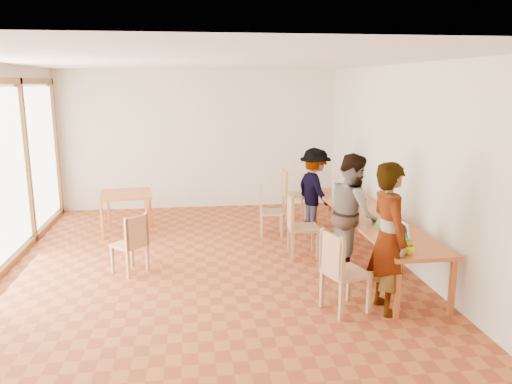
{
  "coord_description": "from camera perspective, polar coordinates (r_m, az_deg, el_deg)",
  "views": [
    {
      "loc": [
        -0.18,
        -6.92,
        2.73
      ],
      "look_at": [
        0.78,
        0.4,
        1.1
      ],
      "focal_mm": 35.0,
      "sensor_mm": 36.0,
      "label": 1
    }
  ],
  "objects": [
    {
      "name": "person_mid",
      "position": [
        7.35,
        10.94,
        -2.4
      ],
      "size": [
        0.67,
        0.85,
        1.75
      ],
      "primitive_type": "imported",
      "rotation": [
        0.0,
        0.0,
        1.57
      ],
      "color": "gray",
      "rests_on": "ground"
    },
    {
      "name": "ground",
      "position": [
        7.44,
        -5.62,
        -9.13
      ],
      "size": [
        8.0,
        8.0,
        0.0
      ],
      "primitive_type": "plane",
      "color": "#AA5629",
      "rests_on": "ground"
    },
    {
      "name": "wall_back",
      "position": [
        10.99,
        -6.51,
        5.94
      ],
      "size": [
        6.0,
        0.1,
        3.0
      ],
      "primitive_type": "cube",
      "color": "silver",
      "rests_on": "ground"
    },
    {
      "name": "person_far",
      "position": [
        9.25,
        6.72,
        0.2
      ],
      "size": [
        0.82,
        1.13,
        1.56
      ],
      "primitive_type": "imported",
      "rotation": [
        0.0,
        0.0,
        1.84
      ],
      "color": "gray",
      "rests_on": "ground"
    },
    {
      "name": "communal_table",
      "position": [
        7.86,
        12.76,
        -2.8
      ],
      "size": [
        0.8,
        4.0,
        0.75
      ],
      "color": "#B85B29",
      "rests_on": "ground"
    },
    {
      "name": "wall_front",
      "position": [
        3.18,
        -3.65,
        -10.33
      ],
      "size": [
        6.0,
        0.1,
        3.0
      ],
      "primitive_type": "cube",
      "color": "silver",
      "rests_on": "ground"
    },
    {
      "name": "laptop_near",
      "position": [
        6.72,
        16.19,
        -4.64
      ],
      "size": [
        0.25,
        0.29,
        0.22
      ],
      "rotation": [
        0.0,
        0.0,
        0.1
      ],
      "color": "green",
      "rests_on": "communal_table"
    },
    {
      "name": "condiment_cup",
      "position": [
        7.55,
        11.24,
        -2.75
      ],
      "size": [
        0.08,
        0.08,
        0.06
      ],
      "primitive_type": "cylinder",
      "color": "white",
      "rests_on": "communal_table"
    },
    {
      "name": "black_pouch",
      "position": [
        8.58,
        11.66,
        -0.84
      ],
      "size": [
        0.16,
        0.26,
        0.09
      ],
      "primitive_type": "cube",
      "color": "black",
      "rests_on": "communal_table"
    },
    {
      "name": "chair_empty",
      "position": [
        10.2,
        3.86,
        0.38
      ],
      "size": [
        0.46,
        0.46,
        0.52
      ],
      "rotation": [
        0.0,
        0.0,
        -0.0
      ],
      "color": "tan",
      "rests_on": "ground"
    },
    {
      "name": "pink_phone",
      "position": [
        8.85,
        8.08,
        -0.55
      ],
      "size": [
        0.05,
        0.1,
        0.01
      ],
      "primitive_type": "cube",
      "color": "#CD3353",
      "rests_on": "communal_table"
    },
    {
      "name": "wall_right",
      "position": [
        7.72,
        17.01,
        2.74
      ],
      "size": [
        0.1,
        8.0,
        3.0
      ],
      "primitive_type": "cube",
      "color": "silver",
      "rests_on": "ground"
    },
    {
      "name": "chair_spare",
      "position": [
        7.4,
        -13.87,
        -5.12
      ],
      "size": [
        0.58,
        0.58,
        0.47
      ],
      "rotation": [
        0.0,
        0.0,
        2.36
      ],
      "color": "tan",
      "rests_on": "ground"
    },
    {
      "name": "clear_glass",
      "position": [
        8.35,
        10.25,
        -1.16
      ],
      "size": [
        0.07,
        0.07,
        0.09
      ],
      "primitive_type": "cylinder",
      "color": "silver",
      "rests_on": "communal_table"
    },
    {
      "name": "laptop_far",
      "position": [
        9.02,
        10.26,
        -0.07
      ],
      "size": [
        0.24,
        0.27,
        0.2
      ],
      "rotation": [
        0.0,
        0.0,
        0.16
      ],
      "color": "green",
      "rests_on": "communal_table"
    },
    {
      "name": "chair_near",
      "position": [
        6.07,
        9.44,
        -8.06
      ],
      "size": [
        0.6,
        0.6,
        0.54
      ],
      "rotation": [
        0.0,
        0.0,
        0.32
      ],
      "color": "tan",
      "rests_on": "ground"
    },
    {
      "name": "person_near",
      "position": [
        6.15,
        14.94,
        -5.11
      ],
      "size": [
        0.48,
        0.69,
        1.84
      ],
      "primitive_type": "imported",
      "rotation": [
        0.0,
        0.0,
        1.63
      ],
      "color": "gray",
      "rests_on": "ground"
    },
    {
      "name": "chair_mid",
      "position": [
        7.9,
        4.69,
        -3.15
      ],
      "size": [
        0.49,
        0.49,
        0.53
      ],
      "rotation": [
        0.0,
        0.0,
        -0.05
      ],
      "color": "tan",
      "rests_on": "ground"
    },
    {
      "name": "side_table",
      "position": [
        9.44,
        -14.62,
        -0.57
      ],
      "size": [
        0.9,
        0.9,
        0.75
      ],
      "rotation": [
        0.0,
        0.0,
        0.13
      ],
      "color": "#B85B29",
      "rests_on": "ground"
    },
    {
      "name": "laptop_mid",
      "position": [
        7.22,
        14.6,
        -3.44
      ],
      "size": [
        0.27,
        0.29,
        0.2
      ],
      "rotation": [
        0.0,
        0.0,
        0.38
      ],
      "color": "green",
      "rests_on": "communal_table"
    },
    {
      "name": "yellow_mug",
      "position": [
        6.15,
        17.02,
        -6.36
      ],
      "size": [
        0.17,
        0.17,
        0.11
      ],
      "primitive_type": "imported",
      "rotation": [
        0.0,
        0.0,
        0.21
      ],
      "color": "#C9C40F",
      "rests_on": "communal_table"
    },
    {
      "name": "ceiling",
      "position": [
        6.93,
        -6.16,
        14.78
      ],
      "size": [
        6.0,
        8.0,
        0.04
      ],
      "primitive_type": "cube",
      "color": "white",
      "rests_on": "wall_back"
    },
    {
      "name": "chair_far",
      "position": [
        9.02,
        1.14,
        -1.56
      ],
      "size": [
        0.47,
        0.47,
        0.48
      ],
      "rotation": [
        0.0,
        0.0,
        -0.13
      ],
      "color": "tan",
      "rests_on": "ground"
    },
    {
      "name": "green_bottle",
      "position": [
        7.33,
        14.65,
        -2.5
      ],
      "size": [
        0.07,
        0.07,
        0.28
      ],
      "primitive_type": "cylinder",
      "color": "#166D19",
      "rests_on": "communal_table"
    }
  ]
}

